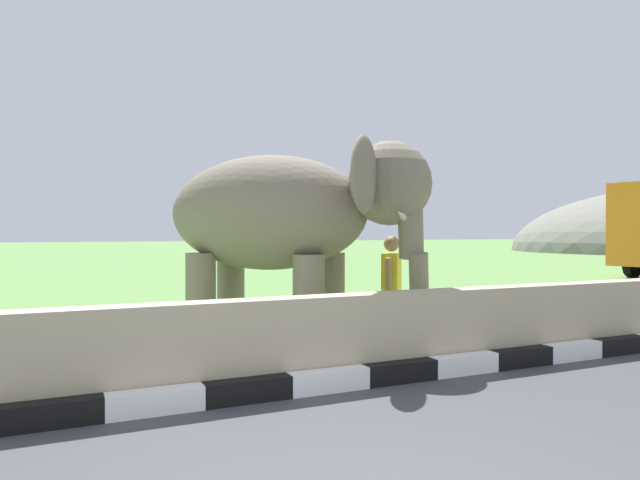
# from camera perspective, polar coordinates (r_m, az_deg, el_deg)

# --- Properties ---
(striped_curb) EXTENTS (16.20, 0.20, 0.24)m
(striped_curb) POSITION_cam_1_polar(r_m,az_deg,el_deg) (5.86, -11.54, -14.97)
(striped_curb) COLOR white
(striped_curb) RESTS_ON ground_plane
(barrier_parapet) EXTENTS (28.00, 0.36, 1.00)m
(barrier_parapet) POSITION_cam_1_polar(r_m,az_deg,el_deg) (6.95, 7.31, -9.26)
(barrier_parapet) COLOR tan
(barrier_parapet) RESTS_ON ground_plane
(elephant) EXTENTS (3.84, 3.84, 2.96)m
(elephant) POSITION_cam_1_polar(r_m,az_deg,el_deg) (8.42, -3.11, 2.38)
(elephant) COLOR #786D5C
(elephant) RESTS_ON ground_plane
(person_handler) EXTENTS (0.49, 0.54, 1.66)m
(person_handler) POSITION_cam_1_polar(r_m,az_deg,el_deg) (8.66, 7.11, -4.44)
(person_handler) COLOR navy
(person_handler) RESTS_ON ground_plane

